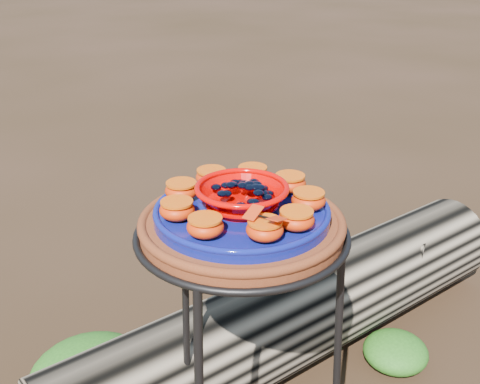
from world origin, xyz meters
TOP-DOWN VIEW (x-y plane):
  - plant_stand at (0.00, 0.00)m, footprint 0.44×0.44m
  - terracotta_saucer at (0.00, 0.00)m, footprint 0.38×0.38m
  - cobalt_plate at (0.00, 0.00)m, footprint 0.32×0.32m
  - red_bowl at (0.00, 0.00)m, footprint 0.16×0.16m
  - glass_gems at (0.00, 0.00)m, footprint 0.13×0.13m
  - orange_half_0 at (-0.04, -0.11)m, footprint 0.06×0.06m
  - orange_half_1 at (0.02, -0.12)m, footprint 0.06×0.06m
  - orange_half_2 at (0.09, -0.08)m, footprint 0.06×0.06m
  - orange_half_3 at (0.12, 0.00)m, footprint 0.06×0.06m
  - orange_half_4 at (0.09, 0.08)m, footprint 0.06×0.06m
  - orange_half_5 at (0.02, 0.12)m, footprint 0.06×0.06m
  - orange_half_6 at (-0.06, 0.10)m, footprint 0.06×0.06m
  - orange_half_7 at (-0.11, 0.04)m, footprint 0.06×0.06m
  - orange_half_8 at (-0.11, -0.04)m, footprint 0.06×0.06m
  - butterfly at (-0.04, -0.11)m, footprint 0.09×0.08m
  - driftwood_log at (0.45, 0.30)m, footprint 1.59×0.44m
  - foliage_right at (0.66, 0.07)m, footprint 0.20×0.20m
  - foliage_back at (-0.13, 0.50)m, footprint 0.35×0.35m

SIDE VIEW (x-z plane):
  - foliage_right at x=0.66m, z-range 0.00..0.10m
  - foliage_back at x=-0.13m, z-range 0.00..0.17m
  - driftwood_log at x=0.45m, z-range 0.00..0.30m
  - plant_stand at x=0.00m, z-range 0.00..0.70m
  - terracotta_saucer at x=0.00m, z-range 0.70..0.73m
  - cobalt_plate at x=0.00m, z-range 0.73..0.75m
  - orange_half_0 at x=-0.04m, z-range 0.75..0.79m
  - orange_half_1 at x=0.02m, z-range 0.75..0.79m
  - orange_half_2 at x=0.09m, z-range 0.75..0.79m
  - orange_half_3 at x=0.12m, z-range 0.75..0.79m
  - orange_half_4 at x=0.09m, z-range 0.75..0.79m
  - orange_half_5 at x=0.02m, z-range 0.75..0.79m
  - orange_half_6 at x=-0.06m, z-range 0.75..0.79m
  - orange_half_7 at x=-0.11m, z-range 0.75..0.79m
  - orange_half_8 at x=-0.11m, z-range 0.75..0.79m
  - red_bowl at x=0.00m, z-range 0.75..0.80m
  - butterfly at x=-0.04m, z-range 0.79..0.80m
  - glass_gems at x=0.00m, z-range 0.80..0.82m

